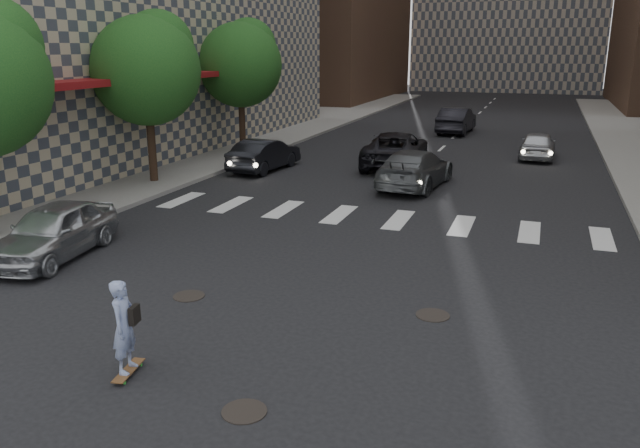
# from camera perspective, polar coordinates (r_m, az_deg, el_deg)

# --- Properties ---
(ground) EXTENTS (160.00, 160.00, 0.00)m
(ground) POSITION_cam_1_polar(r_m,az_deg,el_deg) (12.42, -6.78, -9.78)
(ground) COLOR black
(ground) RESTS_ON ground
(sidewalk_left) EXTENTS (13.00, 80.00, 0.15)m
(sidewalk_left) POSITION_cam_1_polar(r_m,az_deg,el_deg) (36.19, -13.49, 7.13)
(sidewalk_left) COLOR gray
(sidewalk_left) RESTS_ON ground
(tree_b) EXTENTS (4.20, 4.20, 6.60)m
(tree_b) POSITION_cam_1_polar(r_m,az_deg,el_deg) (25.64, -15.38, 13.81)
(tree_b) COLOR #382619
(tree_b) RESTS_ON sidewalk_left
(tree_c) EXTENTS (4.20, 4.20, 6.60)m
(tree_c) POSITION_cam_1_polar(r_m,az_deg,el_deg) (32.55, -7.14, 14.58)
(tree_c) COLOR #382619
(tree_c) RESTS_ON sidewalk_left
(manhole_a) EXTENTS (0.70, 0.70, 0.02)m
(manhole_a) POSITION_cam_1_polar(r_m,az_deg,el_deg) (9.98, -6.94, -16.64)
(manhole_a) COLOR black
(manhole_a) RESTS_ON ground
(manhole_b) EXTENTS (0.70, 0.70, 0.02)m
(manhole_b) POSITION_cam_1_polar(r_m,az_deg,el_deg) (14.28, -11.90, -6.45)
(manhole_b) COLOR black
(manhole_b) RESTS_ON ground
(manhole_c) EXTENTS (0.70, 0.70, 0.02)m
(manhole_c) POSITION_cam_1_polar(r_m,az_deg,el_deg) (13.24, 10.27, -8.20)
(manhole_c) COLOR black
(manhole_c) RESTS_ON ground
(skateboarder) EXTENTS (0.48, 0.88, 1.71)m
(skateboarder) POSITION_cam_1_polar(r_m,az_deg,el_deg) (10.96, -17.43, -8.92)
(skateboarder) COLOR brown
(skateboarder) RESTS_ON ground
(silver_sedan) EXTENTS (2.25, 4.42, 1.44)m
(silver_sedan) POSITION_cam_1_polar(r_m,az_deg,el_deg) (17.69, -23.20, -0.60)
(silver_sedan) COLOR #AEB1B5
(silver_sedan) RESTS_ON ground
(traffic_car_a) EXTENTS (1.88, 4.39, 1.41)m
(traffic_car_a) POSITION_cam_1_polar(r_m,az_deg,el_deg) (28.05, -5.09, 6.34)
(traffic_car_a) COLOR black
(traffic_car_a) RESTS_ON ground
(traffic_car_b) EXTENTS (2.57, 5.28, 1.48)m
(traffic_car_b) POSITION_cam_1_polar(r_m,az_deg,el_deg) (24.84, 8.68, 5.05)
(traffic_car_b) COLOR #4F5256
(traffic_car_b) RESTS_ON ground
(traffic_car_c) EXTENTS (3.29, 6.02, 1.60)m
(traffic_car_c) POSITION_cam_1_polar(r_m,az_deg,el_deg) (29.03, 6.93, 6.80)
(traffic_car_c) COLOR black
(traffic_car_c) RESTS_ON ground
(traffic_car_d) EXTENTS (1.76, 4.09, 1.37)m
(traffic_car_d) POSITION_cam_1_polar(r_m,az_deg,el_deg) (32.69, 19.29, 6.85)
(traffic_car_d) COLOR #B0B2B8
(traffic_car_d) RESTS_ON ground
(traffic_car_e) EXTENTS (1.97, 4.99, 1.62)m
(traffic_car_e) POSITION_cam_1_polar(r_m,az_deg,el_deg) (41.09, 12.37, 9.24)
(traffic_car_e) COLOR black
(traffic_car_e) RESTS_ON ground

